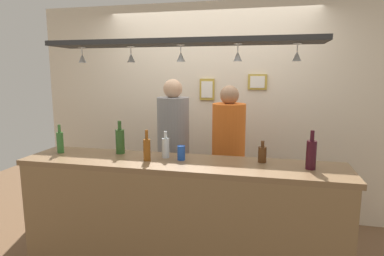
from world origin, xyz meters
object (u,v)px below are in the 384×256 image
Objects in this scene: bottle_soda_clear at (166,147)px; picture_frame_crest at (207,89)px; drink_can at (181,153)px; picture_frame_upper_small at (257,82)px; bottle_wine_dark_red at (311,154)px; person_left_grey_shirt at (173,143)px; bottle_beer_brown_stubby at (262,154)px; person_right_orange_shirt at (228,149)px; bottle_beer_amber_tall at (147,149)px; bottle_champagne_green at (120,141)px; bottle_beer_green_import at (60,142)px.

picture_frame_crest reaches higher than bottle_soda_clear.
drink_can is 1.58m from picture_frame_upper_small.
bottle_wine_dark_red is 2.46× the size of drink_can.
picture_frame_upper_small is at bearing 61.40° from bottle_soda_clear.
bottle_beer_brown_stubby is at bearing -34.32° from person_left_grey_shirt.
bottle_beer_amber_tall is (-0.59, -0.81, 0.15)m from person_right_orange_shirt.
bottle_wine_dark_red is (1.31, -0.76, 0.13)m from person_left_grey_shirt.
bottle_soda_clear is 0.45m from bottle_champagne_green.
person_right_orange_shirt reaches higher than bottle_beer_green_import.
bottle_soda_clear is at bearing -95.10° from picture_frame_crest.
bottle_champagne_green is at bearing 173.49° from bottle_soda_clear.
person_right_orange_shirt is at bearing 55.55° from bottle_soda_clear.
person_left_grey_shirt is 5.69× the size of bottle_champagne_green.
bottle_beer_brown_stubby is (0.94, 0.16, -0.03)m from bottle_beer_amber_tall.
bottle_beer_green_import is 0.87× the size of bottle_champagne_green.
bottle_champagne_green is (-0.91, -0.63, 0.17)m from person_right_orange_shirt.
drink_can is (0.27, 0.09, -0.04)m from bottle_beer_amber_tall.
picture_frame_crest is 0.61m from picture_frame_upper_small.
person_left_grey_shirt is 0.77m from drink_can.
picture_frame_crest is at bearing 91.18° from drink_can.
person_right_orange_shirt reaches higher than bottle_wine_dark_red.
bottle_beer_green_import is 1.14m from drink_can.
bottle_beer_brown_stubby is at bearing -85.64° from picture_frame_upper_small.
person_left_grey_shirt is at bearing -142.91° from picture_frame_upper_small.
picture_frame_crest is at bearing 68.96° from person_left_grey_shirt.
bottle_beer_amber_tall is 2.13× the size of drink_can.
bottle_beer_green_import is at bearing -140.00° from person_left_grey_shirt.
bottle_soda_clear is at bearing -79.25° from person_left_grey_shirt.
bottle_beer_green_import is 1.13× the size of bottle_soda_clear.
picture_frame_crest is (0.12, 1.32, 0.43)m from bottle_soda_clear.
bottle_beer_brown_stubby is (0.35, -0.64, 0.13)m from person_right_orange_shirt.
bottle_champagne_green is at bearing 179.15° from bottle_beer_brown_stubby.
bottle_beer_brown_stubby is 0.69× the size of picture_frame_crest.
person_left_grey_shirt reaches higher than bottle_wine_dark_red.
bottle_beer_green_import is 2.25m from picture_frame_upper_small.
person_left_grey_shirt is 0.87m from picture_frame_crest.
bottle_beer_green_import is at bearing 174.70° from bottle_beer_amber_tall.
person_right_orange_shirt is 13.49× the size of drink_can.
person_right_orange_shirt is 0.93m from picture_frame_crest.
bottle_soda_clear reaches higher than bottle_beer_brown_stubby.
bottle_beer_green_import is (-0.86, -0.73, 0.12)m from person_left_grey_shirt.
drink_can is at bearing -9.00° from bottle_champagne_green.
bottle_wine_dark_red is at bearing -3.90° from bottle_soda_clear.
bottle_beer_green_import is (-1.46, -0.73, 0.16)m from person_right_orange_shirt.
drink_can is (-1.03, 0.04, -0.06)m from bottle_wine_dark_red.
picture_frame_crest is (-0.03, 1.36, 0.46)m from drink_can.
person_left_grey_shirt is 7.42× the size of bottle_soda_clear.
bottle_wine_dark_red is 1.15× the size of bottle_beer_amber_tall.
picture_frame_upper_small reaches higher than bottle_soda_clear.
bottle_soda_clear is 0.82m from bottle_beer_brown_stubby.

